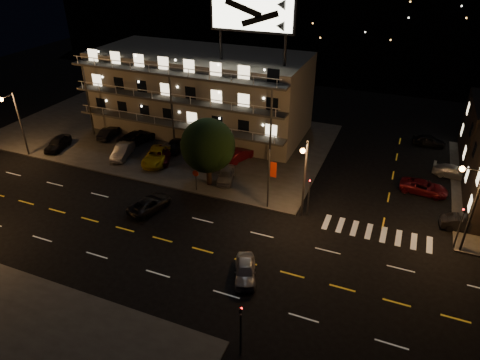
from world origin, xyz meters
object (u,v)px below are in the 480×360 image
at_px(lot_car_2, 157,156).
at_px(lot_car_7, 172,147).
at_px(road_car_west, 150,204).
at_px(side_car_0, 465,224).
at_px(tree, 208,147).
at_px(lot_car_4, 226,175).
at_px(road_car_east, 245,270).

xyz_separation_m(lot_car_2, lot_car_7, (0.21, 3.10, -0.13)).
bearing_deg(road_car_west, side_car_0, -151.69).
height_order(tree, lot_car_7, tree).
distance_m(lot_car_4, side_car_0, 23.85).
bearing_deg(tree, lot_car_4, 45.60).
xyz_separation_m(lot_car_2, side_car_0, (33.21, -0.87, -0.22)).
relative_size(lot_car_7, road_car_east, 1.09).
xyz_separation_m(road_car_east, road_car_west, (-12.24, 5.37, -0.02)).
bearing_deg(road_car_west, road_car_east, 168.98).
bearing_deg(lot_car_7, lot_car_4, 171.82).
xyz_separation_m(side_car_0, road_car_west, (-28.53, -7.98, -0.04)).
bearing_deg(lot_car_4, lot_car_2, 159.65).
bearing_deg(lot_car_4, side_car_0, -14.60).
bearing_deg(road_car_west, lot_car_2, -49.45).
bearing_deg(tree, side_car_0, 3.33).
relative_size(lot_car_4, road_car_east, 1.01).
xyz_separation_m(side_car_0, road_car_east, (-16.30, -13.35, -0.02)).
height_order(lot_car_2, road_car_west, lot_car_2).
xyz_separation_m(tree, lot_car_7, (-7.77, 5.44, -3.79)).
bearing_deg(lot_car_7, lot_car_2, 101.66).
bearing_deg(tree, lot_car_2, 163.67).
height_order(lot_car_7, side_car_0, lot_car_7).
relative_size(lot_car_2, road_car_west, 1.16).
distance_m(side_car_0, road_car_west, 29.63).
bearing_deg(road_car_east, side_car_0, 17.97).
distance_m(road_car_east, road_car_west, 13.37).
distance_m(lot_car_2, side_car_0, 33.22).
bearing_deg(lot_car_4, road_car_east, -75.14).
distance_m(tree, road_car_west, 8.28).
xyz_separation_m(tree, road_car_east, (8.94, -11.89, -3.89)).
bearing_deg(lot_car_7, tree, 160.55).
bearing_deg(side_car_0, lot_car_2, 82.71).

